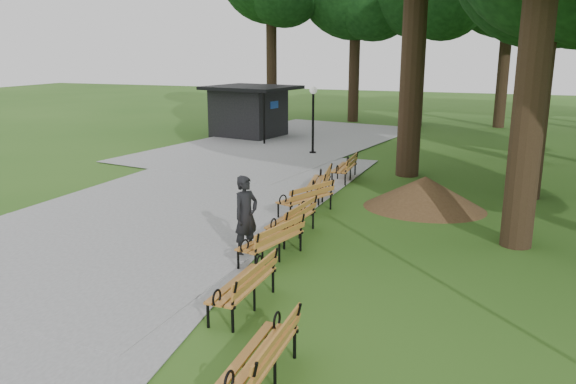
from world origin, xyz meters
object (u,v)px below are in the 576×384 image
(bench_2, at_px, (271,240))
(bench_5, at_px, (319,182))
(kiosk, at_px, (248,111))
(bench_1, at_px, (242,285))
(bench_3, at_px, (291,219))
(person, at_px, (246,216))
(bench_4, at_px, (305,198))
(bench_0, at_px, (259,356))
(bench_6, at_px, (344,168))
(dirt_mound, at_px, (425,192))
(lamp_post, at_px, (313,105))

(bench_2, bearing_deg, bench_5, -159.43)
(kiosk, height_order, bench_1, kiosk)
(kiosk, bearing_deg, bench_3, -51.39)
(person, relative_size, kiosk, 0.43)
(bench_4, relative_size, bench_5, 1.00)
(bench_0, bearing_deg, bench_6, -171.62)
(bench_2, height_order, bench_5, same)
(bench_2, bearing_deg, bench_1, 23.97)
(bench_3, bearing_deg, person, -14.74)
(bench_0, xyz_separation_m, bench_1, (-1.17, 2.04, 0.00))
(bench_3, distance_m, bench_6, 6.28)
(kiosk, distance_m, dirt_mound, 14.79)
(bench_1, bearing_deg, bench_5, -171.13)
(bench_1, bearing_deg, kiosk, -155.17)
(dirt_mound, bearing_deg, bench_6, 138.95)
(person, xyz_separation_m, kiosk, (-6.97, 15.82, 0.40))
(person, bearing_deg, bench_1, -134.31)
(lamp_post, distance_m, bench_0, 17.36)
(person, distance_m, dirt_mound, 6.00)
(bench_6, bearing_deg, bench_1, 2.58)
(bench_5, bearing_deg, bench_0, 3.33)
(bench_1, xyz_separation_m, bench_4, (-0.83, 5.89, 0.00))
(person, distance_m, bench_4, 3.43)
(person, distance_m, bench_0, 5.06)
(dirt_mound, xyz_separation_m, bench_3, (-2.65, -3.66, -0.02))
(bench_0, bearing_deg, kiosk, -156.84)
(dirt_mound, xyz_separation_m, bench_5, (-3.18, 0.29, -0.02))
(bench_3, bearing_deg, dirt_mound, 149.39)
(kiosk, xyz_separation_m, bench_4, (7.18, -12.43, -0.84))
(bench_5, bearing_deg, lamp_post, -170.23)
(bench_2, bearing_deg, bench_4, -159.36)
(lamp_post, relative_size, dirt_mound, 1.00)
(person, distance_m, kiosk, 17.30)
(bench_1, distance_m, bench_4, 5.95)
(lamp_post, distance_m, bench_1, 15.10)
(bench_0, relative_size, bench_4, 1.00)
(person, height_order, bench_6, person)
(person, height_order, lamp_post, lamp_post)
(person, bearing_deg, bench_4, 19.37)
(bench_6, bearing_deg, bench_2, 1.03)
(kiosk, xyz_separation_m, bench_5, (6.96, -10.46, -0.84))
(person, relative_size, bench_3, 0.92)
(bench_3, bearing_deg, bench_1, 12.98)
(dirt_mound, height_order, bench_0, dirt_mound)
(kiosk, xyz_separation_m, bench_0, (9.18, -20.36, -0.84))
(lamp_post, xyz_separation_m, bench_3, (2.88, -10.71, -1.63))
(lamp_post, height_order, dirt_mound, lamp_post)
(bench_2, xyz_separation_m, bench_3, (-0.11, 1.57, 0.00))
(bench_6, bearing_deg, dirt_mound, 46.61)
(bench_4, xyz_separation_m, bench_6, (-0.04, 4.29, 0.00))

